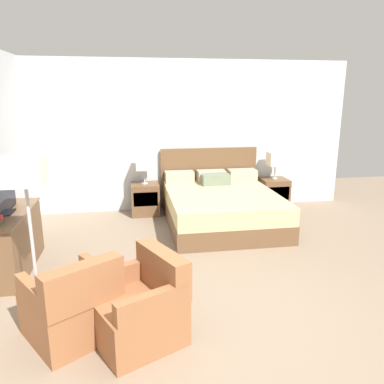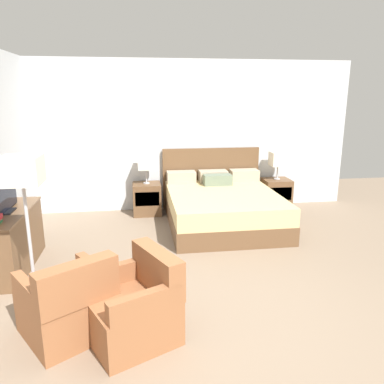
# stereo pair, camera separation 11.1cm
# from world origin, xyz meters

# --- Properties ---
(ground_plane) EXTENTS (11.54, 11.54, 0.00)m
(ground_plane) POSITION_xyz_m (0.00, 0.00, 0.00)
(ground_plane) COLOR #84705B
(wall_back) EXTENTS (6.34, 0.06, 2.68)m
(wall_back) POSITION_xyz_m (0.00, 3.88, 1.34)
(wall_back) COLOR silver
(wall_back) RESTS_ON ground
(bed) EXTENTS (1.79, 2.08, 1.13)m
(bed) POSITION_xyz_m (0.58, 2.83, 0.31)
(bed) COLOR brown
(bed) RESTS_ON ground
(nightstand_left) EXTENTS (0.49, 0.45, 0.56)m
(nightstand_left) POSITION_xyz_m (-0.62, 3.56, 0.28)
(nightstand_left) COLOR brown
(nightstand_left) RESTS_ON ground
(nightstand_right) EXTENTS (0.49, 0.45, 0.56)m
(nightstand_right) POSITION_xyz_m (1.77, 3.56, 0.28)
(nightstand_right) COLOR brown
(nightstand_right) RESTS_ON ground
(table_lamp_left) EXTENTS (0.28, 0.28, 0.51)m
(table_lamp_left) POSITION_xyz_m (-0.62, 3.56, 0.93)
(table_lamp_left) COLOR #B7B7BC
(table_lamp_left) RESTS_ON nightstand_left
(table_lamp_right) EXTENTS (0.28, 0.28, 0.51)m
(table_lamp_right) POSITION_xyz_m (1.77, 3.56, 0.93)
(table_lamp_right) COLOR #B7B7BC
(table_lamp_right) RESTS_ON nightstand_right
(dresser) EXTENTS (0.48, 1.33, 0.73)m
(dresser) POSITION_xyz_m (-2.31, 1.60, 0.38)
(dresser) COLOR brown
(dresser) RESTS_ON ground
(tv) EXTENTS (0.18, 0.79, 0.57)m
(tv) POSITION_xyz_m (-2.31, 1.58, 1.00)
(tv) COLOR black
(tv) RESTS_ON dresser
(armchair_by_window) EXTENTS (0.95, 0.95, 0.76)m
(armchair_by_window) POSITION_xyz_m (-1.39, 0.14, 0.28)
(armchair_by_window) COLOR #935B38
(armchair_by_window) RESTS_ON ground
(armchair_companion) EXTENTS (0.92, 0.91, 0.76)m
(armchair_companion) POSITION_xyz_m (-0.82, 0.03, 0.28)
(armchair_companion) COLOR #935B38
(armchair_companion) RESTS_ON ground
(floor_lamp) EXTENTS (0.35, 0.35, 1.53)m
(floor_lamp) POSITION_xyz_m (-1.80, 0.65, 1.29)
(floor_lamp) COLOR #B7B7BC
(floor_lamp) RESTS_ON ground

